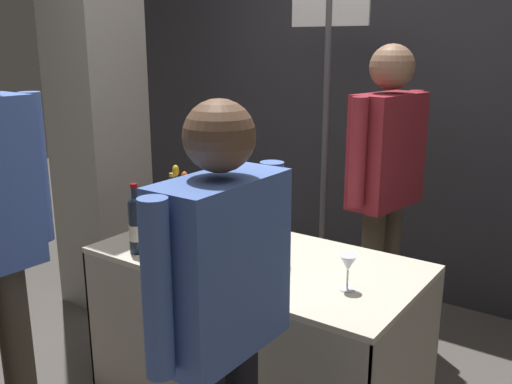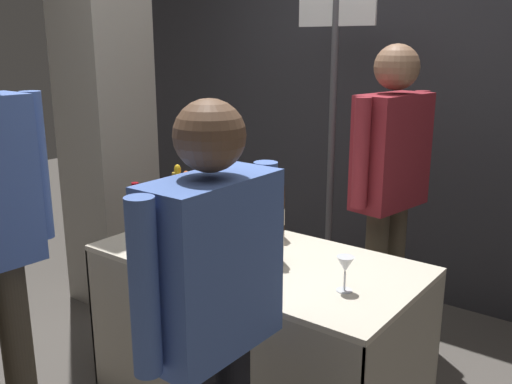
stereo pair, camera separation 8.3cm
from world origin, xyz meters
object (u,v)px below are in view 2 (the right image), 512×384
(concrete_pillar, at_px, (101,39))
(wine_glass_mid, at_px, (345,266))
(featured_wine_bottle, at_px, (176,207))
(flower_vase, at_px, (186,221))
(tasting_table, at_px, (256,303))
(taster_foreground_right, at_px, (213,302))
(wine_glass_near_taster, at_px, (209,246))
(wine_glass_near_vendor, at_px, (149,223))
(booth_signpost, at_px, (333,117))
(display_bottle_0, at_px, (184,228))
(vendor_presenter, at_px, (390,174))

(concrete_pillar, height_order, wine_glass_mid, concrete_pillar)
(featured_wine_bottle, relative_size, flower_vase, 0.81)
(tasting_table, bearing_deg, taster_foreground_right, -62.29)
(wine_glass_mid, distance_m, wine_glass_near_taster, 0.59)
(wine_glass_near_taster, distance_m, taster_foreground_right, 0.66)
(concrete_pillar, bearing_deg, wine_glass_near_vendor, -29.13)
(featured_wine_bottle, distance_m, wine_glass_near_vendor, 0.17)
(wine_glass_mid, relative_size, flower_vase, 0.37)
(tasting_table, relative_size, taster_foreground_right, 0.95)
(tasting_table, distance_m, booth_signpost, 1.38)
(concrete_pillar, distance_m, flower_vase, 1.48)
(featured_wine_bottle, relative_size, taster_foreground_right, 0.20)
(tasting_table, xyz_separation_m, display_bottle_0, (-0.23, -0.22, 0.38))
(wine_glass_mid, bearing_deg, booth_signpost, 121.99)
(concrete_pillar, distance_m, wine_glass_mid, 2.22)
(wine_glass_mid, bearing_deg, wine_glass_near_vendor, -177.15)
(concrete_pillar, relative_size, flower_vase, 8.99)
(booth_signpost, bearing_deg, flower_vase, -94.68)
(concrete_pillar, height_order, wine_glass_near_vendor, concrete_pillar)
(concrete_pillar, height_order, display_bottle_0, concrete_pillar)
(featured_wine_bottle, bearing_deg, vendor_presenter, 45.92)
(tasting_table, height_order, wine_glass_mid, wine_glass_mid)
(display_bottle_0, bearing_deg, flower_vase, 132.14)
(wine_glass_near_vendor, distance_m, taster_foreground_right, 1.10)
(concrete_pillar, relative_size, wine_glass_near_vendor, 28.30)
(display_bottle_0, height_order, wine_glass_near_vendor, display_bottle_0)
(concrete_pillar, height_order, booth_signpost, concrete_pillar)
(tasting_table, distance_m, wine_glass_near_taster, 0.42)
(wine_glass_near_vendor, distance_m, vendor_presenter, 1.28)
(wine_glass_mid, height_order, taster_foreground_right, taster_foreground_right)
(vendor_presenter, distance_m, taster_foreground_right, 1.56)
(wine_glass_near_taster, bearing_deg, booth_signpost, 98.25)
(tasting_table, xyz_separation_m, flower_vase, (-0.37, -0.06, 0.35))
(wine_glass_near_vendor, relative_size, vendor_presenter, 0.07)
(taster_foreground_right, distance_m, booth_signpost, 2.00)
(display_bottle_0, relative_size, wine_glass_near_taster, 2.46)
(concrete_pillar, bearing_deg, tasting_table, -14.61)
(wine_glass_near_taster, bearing_deg, concrete_pillar, 156.30)
(concrete_pillar, relative_size, vendor_presenter, 2.03)
(display_bottle_0, bearing_deg, featured_wine_bottle, 140.06)
(vendor_presenter, bearing_deg, featured_wine_bottle, -34.60)
(wine_glass_near_taster, distance_m, vendor_presenter, 1.13)
(vendor_presenter, bearing_deg, wine_glass_near_vendor, -30.06)
(featured_wine_bottle, bearing_deg, display_bottle_0, -39.94)
(concrete_pillar, relative_size, featured_wine_bottle, 11.09)
(tasting_table, bearing_deg, featured_wine_bottle, 176.61)
(tasting_table, xyz_separation_m, taster_foreground_right, (0.38, -0.72, 0.40))
(featured_wine_bottle, height_order, taster_foreground_right, taster_foreground_right)
(vendor_presenter, bearing_deg, tasting_table, -7.36)
(wine_glass_near_vendor, relative_size, wine_glass_mid, 0.86)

